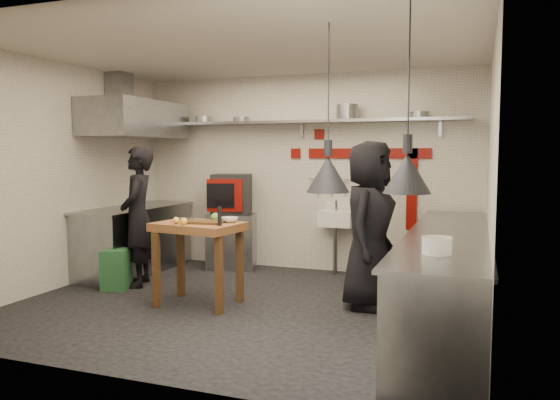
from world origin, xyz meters
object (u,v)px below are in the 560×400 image
(prep_table, at_px, (199,264))
(green_bin, at_px, (116,269))
(chef_left, at_px, (138,216))
(combi_oven, at_px, (232,194))
(chef_right, at_px, (369,225))
(oven_stand, at_px, (232,240))

(prep_table, bearing_deg, green_bin, 176.90)
(prep_table, relative_size, chef_left, 0.52)
(combi_oven, relative_size, prep_table, 0.63)
(chef_right, bearing_deg, green_bin, 101.17)
(oven_stand, relative_size, combi_oven, 1.38)
(green_bin, distance_m, chef_right, 3.16)
(combi_oven, distance_m, chef_left, 1.52)
(prep_table, height_order, chef_right, chef_right)
(chef_left, bearing_deg, combi_oven, 130.72)
(oven_stand, bearing_deg, prep_table, -91.22)
(oven_stand, relative_size, chef_right, 0.44)
(oven_stand, bearing_deg, combi_oven, -84.54)
(green_bin, height_order, prep_table, prep_table)
(chef_left, bearing_deg, chef_right, 67.61)
(combi_oven, height_order, green_bin, combi_oven)
(oven_stand, height_order, green_bin, oven_stand)
(green_bin, bearing_deg, chef_left, 62.03)
(oven_stand, distance_m, combi_oven, 0.69)
(chef_left, distance_m, chef_right, 2.94)
(chef_left, xyz_separation_m, chef_right, (2.94, 0.02, 0.02))
(combi_oven, bearing_deg, chef_left, -132.25)
(combi_oven, bearing_deg, chef_right, -46.11)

